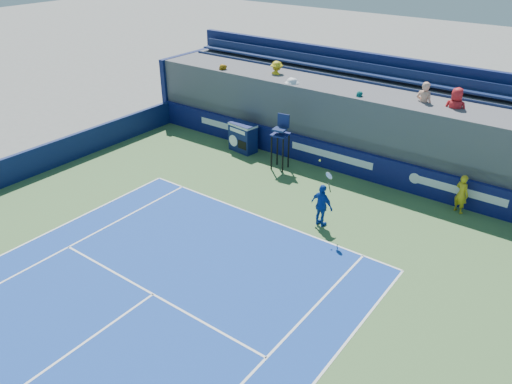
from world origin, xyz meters
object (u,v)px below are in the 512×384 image
Objects in this scene: ball_person at (462,194)px; tennis_player at (322,205)px; umpire_chair at (281,136)px; match_clock at (243,137)px.

ball_person is 0.60× the size of tennis_player.
match_clock is at bearing 167.84° from umpire_chair.
ball_person is at bearing 1.54° from match_clock.
tennis_player is at bearing 71.55° from ball_person.
umpire_chair reaches higher than ball_person.
umpire_chair is (-7.61, -0.82, 0.75)m from ball_person.
ball_person is 5.41m from tennis_player.
ball_person is at bearing 46.66° from tennis_player.
umpire_chair is (2.52, -0.54, 0.79)m from match_clock.
umpire_chair is at bearing 141.36° from tennis_player.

